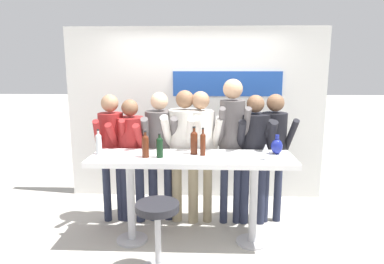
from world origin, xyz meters
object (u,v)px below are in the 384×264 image
object	(u,v)px
person_center_left	(160,143)
wine_glass_0	(266,148)
decorative_vase	(277,146)
wine_bottle_1	(99,143)
person_center_right	(201,143)
wine_bottle_4	(160,146)
wine_bottle_3	(194,141)
person_rightmost	(274,143)
person_far_left	(111,143)
person_left	(131,148)
bar_stool	(158,227)
tasting_table	(192,170)
person_center	(185,143)
wine_bottle_2	(203,143)
person_right	(232,134)
person_far_right	(254,146)
wine_bottle_0	(145,145)

from	to	relation	value
person_center_left	wine_glass_0	distance (m)	1.40
decorative_vase	wine_bottle_1	bearing A→B (deg)	-177.41
person_center_right	wine_bottle_4	world-z (taller)	person_center_right
person_center_right	wine_bottle_4	distance (m)	0.73
wine_bottle_4	decorative_vase	size ratio (longest dim) A/B	1.20
wine_bottle_3	person_rightmost	bearing A→B (deg)	26.27
person_far_left	person_center_right	xyz separation A→B (m)	(1.12, -0.01, 0.02)
person_left	wine_bottle_4	distance (m)	0.75
bar_stool	person_rightmost	bearing A→B (deg)	42.52
tasting_table	person_center	xyz separation A→B (m)	(-0.11, 0.52, 0.19)
wine_glass_0	decorative_vase	distance (m)	0.31
person_center_left	wine_bottle_2	world-z (taller)	person_center_left
person_rightmost	bar_stool	bearing A→B (deg)	-146.54
person_center	wine_bottle_3	bearing A→B (deg)	-66.89
person_right	person_rightmost	distance (m)	0.55
person_rightmost	person_center	bearing A→B (deg)	173.24
person_center_left	wine_bottle_3	distance (m)	0.68
tasting_table	bar_stool	size ratio (longest dim) A/B	3.06
person_center_left	person_rightmost	size ratio (longest dim) A/B	1.01
person_rightmost	tasting_table	bearing A→B (deg)	-159.65
person_center	person_center_right	size ratio (longest dim) A/B	1.01
person_left	person_far_right	size ratio (longest dim) A/B	0.96
person_far_right	wine_bottle_2	bearing A→B (deg)	-142.34
person_center_left	tasting_table	bearing A→B (deg)	-60.30
person_center_right	person_right	distance (m)	0.40
wine_bottle_4	wine_bottle_1	bearing A→B (deg)	171.21
person_far_right	decorative_vase	size ratio (longest dim) A/B	7.51
person_left	wine_glass_0	size ratio (longest dim) A/B	9.00
person_far_right	person_far_left	bearing A→B (deg)	-179.63
person_center	wine_bottle_3	distance (m)	0.48
person_right	wine_glass_0	xyz separation A→B (m)	(0.30, -0.64, -0.02)
bar_stool	person_far_left	bearing A→B (deg)	122.51
person_right	wine_bottle_1	distance (m)	1.59
person_far_left	person_center_left	world-z (taller)	person_center_left
tasting_table	person_far_left	bearing A→B (deg)	153.22
wine_bottle_0	wine_glass_0	xyz separation A→B (m)	(1.28, -0.06, -0.01)
person_center_right	wine_bottle_2	bearing A→B (deg)	-98.02
decorative_vase	person_far_left	bearing A→B (deg)	168.70
wine_bottle_1	wine_bottle_2	xyz separation A→B (m)	(1.16, -0.00, 0.01)
person_center_left	wine_glass_0	size ratio (longest dim) A/B	9.47
bar_stool	person_far_left	world-z (taller)	person_far_left
wine_glass_0	decorative_vase	world-z (taller)	decorative_vase
wine_bottle_4	decorative_vase	world-z (taller)	wine_bottle_4
wine_bottle_0	person_right	bearing A→B (deg)	30.64
tasting_table	wine_bottle_3	world-z (taller)	wine_bottle_3
person_right	decorative_vase	distance (m)	0.61
person_center_left	wine_bottle_4	bearing A→B (deg)	-89.64
person_right	person_rightmost	world-z (taller)	person_right
person_far_left	wine_bottle_4	bearing A→B (deg)	-52.68
person_left	person_far_right	bearing A→B (deg)	6.84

